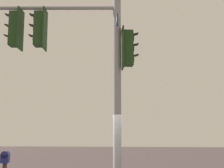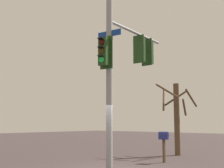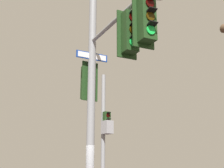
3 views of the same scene
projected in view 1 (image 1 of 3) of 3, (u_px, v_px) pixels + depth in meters
The scene contains 2 objects.
main_signal_pole_assembly at pixel (90, 35), 9.71m from camera, with size 3.61×4.85×8.75m.
mailbox at pixel (5, 161), 9.81m from camera, with size 0.49×0.35×1.41m.
Camera 1 is at (9.30, 1.14, 1.92)m, focal length 50.66 mm.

